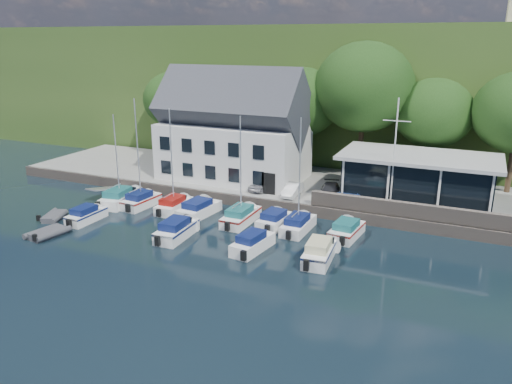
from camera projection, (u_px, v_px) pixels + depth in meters
ground at (218, 260)px, 34.26m from camera, size 180.00×180.00×0.00m
quay at (302, 187)px, 49.38m from camera, size 60.00×13.00×1.00m
quay_face at (278, 206)px, 43.71m from camera, size 60.00×0.30×1.00m
hillside at (388, 78)px, 85.96m from camera, size 160.00×75.00×16.00m
field_patch at (446, 29)px, 87.40m from camera, size 50.00×30.00×0.30m
harbor_building at (234, 135)px, 49.80m from camera, size 14.40×8.20×8.70m
club_pavilion at (418, 178)px, 43.02m from camera, size 13.20×7.20×4.10m
seawall at (422, 212)px, 39.05m from camera, size 18.00×0.50×1.20m
gangway at (113, 195)px, 48.55m from camera, size 1.20×6.00×1.40m
car_silver at (262, 183)px, 46.64m from camera, size 1.79×3.68×1.21m
car_white at (292, 190)px, 44.85m from camera, size 1.24×3.38×1.11m
car_dgrey at (330, 191)px, 44.45m from camera, size 2.42×4.26×1.17m
car_blue at (354, 193)px, 43.43m from camera, size 2.70×4.30×1.37m
flagpole at (394, 155)px, 40.29m from camera, size 2.20×0.20×9.16m
tree_0 at (175, 114)px, 59.26m from camera, size 7.27×7.27×9.93m
tree_1 at (213, 120)px, 56.02m from camera, size 6.99×6.99×9.55m
tree_2 at (302, 120)px, 52.38m from camera, size 7.90×7.90×10.80m
tree_3 at (363, 110)px, 49.65m from camera, size 9.81×9.81×13.41m
tree_4 at (432, 131)px, 47.84m from camera, size 7.39×7.39×10.10m
boat_r1_0 at (116, 155)px, 44.52m from camera, size 3.14×6.92×9.26m
boat_r1_1 at (138, 159)px, 43.85m from camera, size 2.30×5.74×8.85m
boat_r1_2 at (172, 166)px, 42.86m from camera, size 2.09×5.89×8.24m
boat_r1_3 at (199, 207)px, 42.82m from camera, size 2.71×6.48×1.40m
boat_r1_4 at (241, 171)px, 39.94m from camera, size 1.97×6.54×8.77m
boat_r1_5 at (275, 218)px, 40.18m from camera, size 2.39×5.40×1.40m
boat_r1_6 at (299, 180)px, 38.24m from camera, size 1.94×6.07×8.33m
boat_r1_7 at (347, 229)px, 38.07m from camera, size 2.47×5.66×1.39m
boat_r2_0 at (86, 214)px, 41.37m from camera, size 1.70×5.27×1.35m
boat_r2_2 at (177, 228)px, 37.99m from camera, size 2.25×6.24×1.51m
boat_r2_3 at (253, 241)px, 35.65m from camera, size 2.47×5.88×1.45m
boat_r2_4 at (320, 250)px, 34.04m from camera, size 2.32×6.12×1.55m
dinghy_0 at (54, 215)px, 42.00m from camera, size 2.57×3.20×0.65m
dinghy_1 at (47, 232)px, 38.31m from camera, size 2.37×3.39×0.73m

